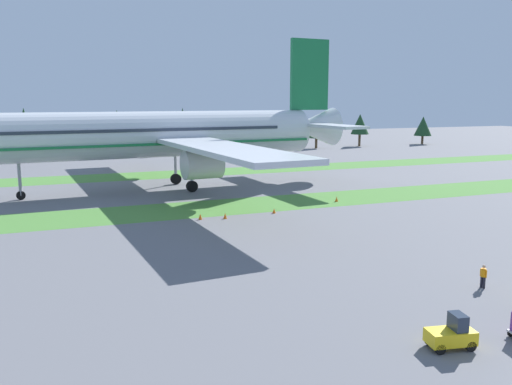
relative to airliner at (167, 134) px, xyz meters
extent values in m
cube|color=#4C8438|center=(6.34, -16.28, -8.42)|extent=(320.00, 10.17, 0.01)
cube|color=#4C8438|center=(6.34, 16.07, -8.42)|extent=(320.00, 10.17, 0.01)
cylinder|color=silver|center=(-1.51, -0.11, -0.02)|extent=(49.55, 10.35, 6.85)
cone|color=silver|center=(25.41, 1.82, 0.49)|extent=(8.84, 7.09, 6.51)
cube|color=#19703D|center=(-1.51, -0.11, -1.22)|extent=(48.36, 10.40, 0.36)
cube|color=#283342|center=(-4.50, -0.32, 0.83)|extent=(43.57, 9.99, 0.44)
cube|color=silver|center=(2.90, -19.77, -0.71)|extent=(10.13, 33.46, 0.62)
cylinder|color=#A3A3A8|center=(1.38, -14.91, -2.96)|extent=(5.06, 4.10, 3.77)
cube|color=silver|center=(0.06, 19.98, -0.71)|extent=(10.13, 33.46, 0.62)
cylinder|color=#A3A3A8|center=(-0.75, 14.96, -2.96)|extent=(5.06, 4.10, 3.77)
cube|color=silver|center=(25.39, -6.26, 1.00)|extent=(5.21, 12.28, 0.43)
cube|color=silver|center=(24.24, 9.81, 1.00)|extent=(5.21, 12.28, 0.43)
cube|color=#19703D|center=(24.81, 1.77, 9.23)|extent=(7.05, 1.24, 11.65)
cylinder|color=#A3A3A8|center=(-20.66, -1.48, -4.44)|extent=(0.44, 0.44, 6.77)
cylinder|color=black|center=(-20.66, -1.48, -7.82)|extent=(1.23, 0.50, 1.20)
cylinder|color=#A3A3A8|center=(2.77, -3.93, -4.31)|extent=(0.44, 0.44, 6.52)
cylinder|color=black|center=(2.77, -3.93, -7.57)|extent=(1.74, 0.71, 1.70)
cylinder|color=#A3A3A8|center=(2.18, 4.28, -4.31)|extent=(0.44, 0.44, 6.52)
cylinder|color=black|center=(2.18, 4.28, -7.57)|extent=(1.74, 0.71, 1.70)
cube|color=yellow|center=(3.41, -58.11, -7.74)|extent=(2.79, 1.75, 0.77)
cube|color=#283342|center=(3.80, -58.18, -6.90)|extent=(0.89, 1.20, 0.90)
cylinder|color=black|center=(2.42, -58.48, -8.12)|extent=(0.63, 0.30, 0.60)
cylinder|color=black|center=(2.62, -57.40, -8.12)|extent=(0.63, 0.30, 0.60)
cylinder|color=black|center=(4.21, -58.81, -8.12)|extent=(0.63, 0.30, 0.60)
cylinder|color=black|center=(4.41, -57.73, -8.12)|extent=(0.63, 0.30, 0.60)
cylinder|color=black|center=(7.73, -58.20, -8.22)|extent=(0.42, 0.19, 0.40)
cylinder|color=black|center=(12.28, -51.45, -8.00)|extent=(0.18, 0.18, 0.85)
cylinder|color=black|center=(12.24, -51.24, -8.00)|extent=(0.18, 0.18, 0.85)
cylinder|color=orange|center=(12.26, -51.35, -7.26)|extent=(0.36, 0.36, 0.62)
sphere|color=tan|center=(12.26, -51.35, -6.80)|extent=(0.24, 0.24, 0.24)
cylinder|color=orange|center=(12.30, -51.57, -7.29)|extent=(0.10, 0.10, 0.58)
cylinder|color=orange|center=(12.22, -51.12, -7.29)|extent=(0.10, 0.10, 0.58)
cone|color=orange|center=(-0.97, -22.23, -8.07)|extent=(0.44, 0.44, 0.69)
cone|color=orange|center=(19.02, -18.32, -8.08)|extent=(0.44, 0.44, 0.68)
cone|color=orange|center=(1.82, -22.84, -8.09)|extent=(0.44, 0.44, 0.66)
cone|color=orange|center=(8.24, -22.14, -8.13)|extent=(0.44, 0.44, 0.58)
cylinder|color=#4C3823|center=(-21.63, 51.04, -6.82)|extent=(0.70, 0.70, 3.20)
cone|color=#1E4223|center=(-21.63, 51.04, -0.94)|extent=(4.52, 4.52, 8.57)
cylinder|color=#4C3823|center=(-0.92, 54.20, -6.62)|extent=(0.70, 0.70, 3.60)
cone|color=#1E4223|center=(-0.92, 54.20, -1.08)|extent=(5.12, 5.12, 7.48)
cylinder|color=#4C3823|center=(15.21, 53.29, -6.65)|extent=(0.70, 0.70, 3.54)
cone|color=#1E4223|center=(15.21, 53.29, -0.88)|extent=(4.04, 4.04, 8.01)
cylinder|color=#4C3823|center=(34.10, 51.45, -7.12)|extent=(0.70, 0.70, 2.61)
cone|color=#1E4223|center=(34.10, 51.45, -2.30)|extent=(5.38, 5.38, 7.03)
cylinder|color=#4C3823|center=(53.57, 53.72, -6.97)|extent=(0.70, 0.70, 2.89)
cone|color=#1E4223|center=(53.57, 53.72, -2.36)|extent=(4.33, 4.33, 6.33)
cylinder|color=#4C3823|center=(68.73, 55.33, -6.65)|extent=(0.70, 0.70, 3.55)
cone|color=#1E4223|center=(68.73, 55.33, -1.94)|extent=(5.32, 5.32, 5.86)
cylinder|color=#4C3823|center=(90.98, 54.78, -7.12)|extent=(0.70, 0.70, 2.60)
cone|color=#1E4223|center=(90.98, 54.78, -2.90)|extent=(5.35, 5.35, 5.84)
camera|label=1|loc=(-16.41, -79.65, 5.07)|focal=37.18mm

